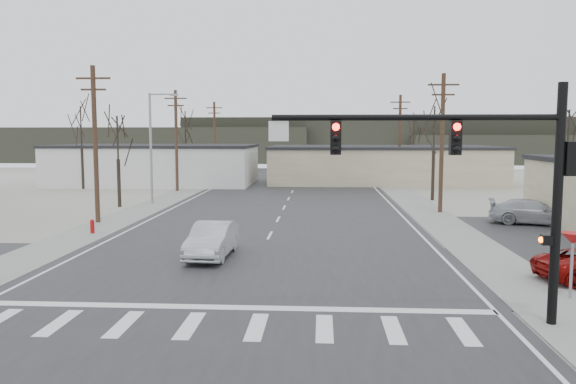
% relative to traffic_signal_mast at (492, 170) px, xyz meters
% --- Properties ---
extents(ground, '(140.00, 140.00, 0.00)m').
position_rel_traffic_signal_mast_xyz_m(ground, '(-7.89, 6.20, -4.67)').
color(ground, silver).
rests_on(ground, ground).
extents(main_road, '(18.00, 110.00, 0.05)m').
position_rel_traffic_signal_mast_xyz_m(main_road, '(-7.89, 21.20, -4.65)').
color(main_road, '#252527').
rests_on(main_road, ground).
extents(cross_road, '(90.00, 10.00, 0.04)m').
position_rel_traffic_signal_mast_xyz_m(cross_road, '(-7.89, 6.20, -4.65)').
color(cross_road, '#252527').
rests_on(cross_road, ground).
extents(sidewalk_left, '(3.00, 90.00, 0.06)m').
position_rel_traffic_signal_mast_xyz_m(sidewalk_left, '(-18.49, 26.20, -4.64)').
color(sidewalk_left, gray).
rests_on(sidewalk_left, ground).
extents(sidewalk_right, '(3.00, 90.00, 0.06)m').
position_rel_traffic_signal_mast_xyz_m(sidewalk_right, '(2.71, 26.20, -4.64)').
color(sidewalk_right, gray).
rests_on(sidewalk_right, ground).
extents(traffic_signal_mast, '(8.95, 0.43, 7.20)m').
position_rel_traffic_signal_mast_xyz_m(traffic_signal_mast, '(0.00, 0.00, 0.00)').
color(traffic_signal_mast, black).
rests_on(traffic_signal_mast, ground).
extents(fire_hydrant, '(0.24, 0.24, 0.87)m').
position_rel_traffic_signal_mast_xyz_m(fire_hydrant, '(-18.09, 14.20, -4.22)').
color(fire_hydrant, '#A50C0C').
rests_on(fire_hydrant, ground).
extents(yield_sign, '(0.80, 0.80, 2.35)m').
position_rel_traffic_signal_mast_xyz_m(yield_sign, '(3.61, 2.70, -2.61)').
color(yield_sign, gray).
rests_on(yield_sign, ground).
extents(building_left_far, '(22.30, 12.30, 4.50)m').
position_rel_traffic_signal_mast_xyz_m(building_left_far, '(-23.89, 46.20, -2.42)').
color(building_left_far, silver).
rests_on(building_left_far, ground).
extents(building_right_far, '(26.30, 14.30, 4.30)m').
position_rel_traffic_signal_mast_xyz_m(building_right_far, '(2.11, 50.20, -2.52)').
color(building_right_far, beige).
rests_on(building_right_far, ground).
extents(upole_left_b, '(2.20, 0.30, 10.00)m').
position_rel_traffic_signal_mast_xyz_m(upole_left_b, '(-19.39, 18.20, 0.55)').
color(upole_left_b, '#452E20').
rests_on(upole_left_b, ground).
extents(upole_left_c, '(2.20, 0.30, 10.00)m').
position_rel_traffic_signal_mast_xyz_m(upole_left_c, '(-19.39, 38.20, 0.55)').
color(upole_left_c, '#452E20').
rests_on(upole_left_c, ground).
extents(upole_left_d, '(2.20, 0.30, 10.00)m').
position_rel_traffic_signal_mast_xyz_m(upole_left_d, '(-19.39, 58.20, 0.55)').
color(upole_left_d, '#452E20').
rests_on(upole_left_d, ground).
extents(upole_right_a, '(2.20, 0.30, 10.00)m').
position_rel_traffic_signal_mast_xyz_m(upole_right_a, '(3.61, 24.20, 0.55)').
color(upole_right_a, '#452E20').
rests_on(upole_right_a, ground).
extents(upole_right_b, '(2.20, 0.30, 10.00)m').
position_rel_traffic_signal_mast_xyz_m(upole_right_b, '(3.61, 46.20, 0.55)').
color(upole_right_b, '#452E20').
rests_on(upole_right_b, ground).
extents(streetlight_main, '(2.40, 0.25, 9.00)m').
position_rel_traffic_signal_mast_xyz_m(streetlight_main, '(-18.69, 28.20, 0.41)').
color(streetlight_main, gray).
rests_on(streetlight_main, ground).
extents(tree_left_near, '(3.30, 3.30, 7.35)m').
position_rel_traffic_signal_mast_xyz_m(tree_left_near, '(-20.89, 26.20, 0.55)').
color(tree_left_near, '#30251D').
rests_on(tree_left_near, ground).
extents(tree_right_mid, '(3.74, 3.74, 8.33)m').
position_rel_traffic_signal_mast_xyz_m(tree_right_mid, '(4.61, 32.20, 1.26)').
color(tree_right_mid, '#30251D').
rests_on(tree_right_mid, ground).
extents(tree_left_far, '(3.96, 3.96, 8.82)m').
position_rel_traffic_signal_mast_xyz_m(tree_left_far, '(-21.89, 52.20, 1.61)').
color(tree_left_far, '#30251D').
rests_on(tree_left_far, ground).
extents(tree_right_far, '(3.52, 3.52, 7.84)m').
position_rel_traffic_signal_mast_xyz_m(tree_right_far, '(7.11, 58.20, 0.91)').
color(tree_right_far, '#30251D').
rests_on(tree_right_far, ground).
extents(tree_lot, '(3.52, 3.52, 7.84)m').
position_rel_traffic_signal_mast_xyz_m(tree_lot, '(14.11, 28.20, 0.91)').
color(tree_lot, '#30251D').
rests_on(tree_lot, ground).
extents(tree_left_mid, '(3.96, 3.96, 8.82)m').
position_rel_traffic_signal_mast_xyz_m(tree_left_mid, '(-29.89, 40.20, 1.61)').
color(tree_left_mid, '#30251D').
rests_on(tree_left_mid, ground).
extents(hill_left, '(70.00, 18.00, 7.00)m').
position_rel_traffic_signal_mast_xyz_m(hill_left, '(-42.89, 98.20, -1.17)').
color(hill_left, '#333026').
rests_on(hill_left, ground).
extents(hill_center, '(80.00, 18.00, 9.00)m').
position_rel_traffic_signal_mast_xyz_m(hill_center, '(7.11, 102.20, -0.17)').
color(hill_center, '#333026').
rests_on(hill_center, ground).
extents(hill_right, '(60.00, 18.00, 5.50)m').
position_rel_traffic_signal_mast_xyz_m(hill_right, '(42.11, 96.20, -1.92)').
color(hill_right, '#333026').
rests_on(hill_right, ground).
extents(sedan_crossing, '(1.83, 4.84, 1.58)m').
position_rel_traffic_signal_mast_xyz_m(sedan_crossing, '(-10.06, 8.57, -3.84)').
color(sedan_crossing, '#A6AAB1').
rests_on(sedan_crossing, main_road).
extents(car_far_a, '(2.53, 5.47, 1.55)m').
position_rel_traffic_signal_mast_xyz_m(car_far_a, '(-9.12, 46.82, -3.85)').
color(car_far_a, black).
rests_on(car_far_a, main_road).
extents(car_far_b, '(2.32, 4.69, 1.54)m').
position_rel_traffic_signal_mast_xyz_m(car_far_b, '(-7.48, 62.61, -3.86)').
color(car_far_b, black).
rests_on(car_far_b, main_road).
extents(car_parked_silver, '(5.71, 3.38, 1.55)m').
position_rel_traffic_signal_mast_xyz_m(car_parked_silver, '(8.38, 19.20, -3.86)').
color(car_parked_silver, '#9B9FA5').
rests_on(car_parked_silver, parking_lot).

